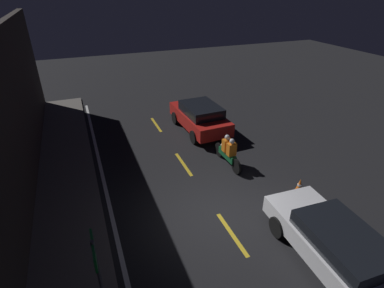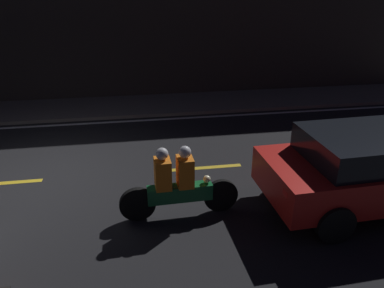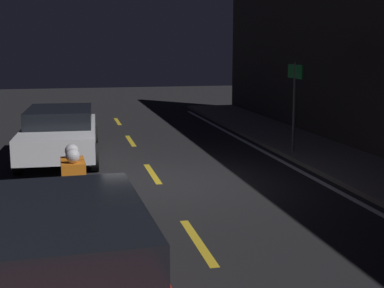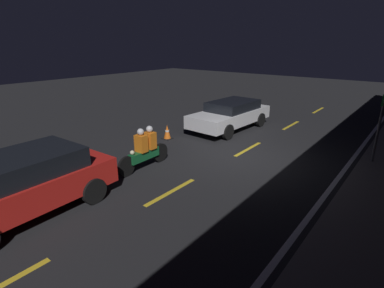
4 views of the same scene
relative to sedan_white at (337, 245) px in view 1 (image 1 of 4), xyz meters
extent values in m
plane|color=black|center=(3.06, 2.08, -0.74)|extent=(56.00, 56.00, 0.00)
cube|color=#605B56|center=(3.06, 6.90, -0.68)|extent=(28.00, 2.23, 0.10)
cube|color=gold|center=(2.06, 2.08, -0.73)|extent=(2.00, 0.14, 0.01)
cube|color=gold|center=(6.56, 2.08, -0.73)|extent=(2.00, 0.14, 0.01)
cube|color=gold|center=(11.06, 2.08, -0.73)|extent=(2.00, 0.14, 0.01)
cube|color=silver|center=(3.06, 5.53, -0.73)|extent=(25.20, 0.14, 0.01)
cube|color=silver|center=(0.06, 0.00, -0.11)|extent=(4.62, 2.01, 0.58)
cube|color=black|center=(-0.17, 0.01, 0.39)|extent=(2.57, 1.73, 0.42)
cylinder|color=black|center=(1.51, 0.80, -0.40)|extent=(0.68, 0.21, 0.67)
cylinder|color=black|center=(1.42, -0.94, -0.40)|extent=(0.68, 0.21, 0.67)
cube|color=red|center=(9.56, 0.06, -0.06)|extent=(4.27, 2.01, 0.68)
cube|color=black|center=(9.35, 0.06, 0.53)|extent=(2.37, 1.75, 0.49)
cube|color=red|center=(7.47, 0.59, 0.11)|extent=(0.07, 0.20, 0.10)
cube|color=red|center=(7.51, -0.61, 0.11)|extent=(0.07, 0.20, 0.10)
cylinder|color=black|center=(10.83, 1.02, -0.40)|extent=(0.68, 0.20, 0.68)
cylinder|color=black|center=(10.89, -0.79, -0.40)|extent=(0.68, 0.20, 0.68)
cylinder|color=black|center=(8.22, 0.92, -0.40)|extent=(0.68, 0.20, 0.68)
cylinder|color=black|center=(8.29, -0.89, -0.40)|extent=(0.68, 0.20, 0.68)
cylinder|color=black|center=(6.64, 0.31, -0.41)|extent=(0.66, 0.10, 0.65)
cylinder|color=black|center=(5.09, 0.27, -0.41)|extent=(0.66, 0.12, 0.65)
cube|color=#14592D|center=(5.87, 0.29, -0.26)|extent=(1.19, 0.28, 0.30)
sphere|color=#F2EABF|center=(6.37, 0.30, -0.03)|extent=(0.14, 0.14, 0.14)
cube|color=orange|center=(5.97, 0.29, 0.17)|extent=(0.29, 0.37, 0.55)
sphere|color=silver|center=(5.97, 0.29, 0.55)|extent=(0.22, 0.22, 0.22)
cube|color=orange|center=(5.57, 0.28, 0.17)|extent=(0.29, 0.37, 0.55)
sphere|color=silver|center=(5.57, 0.28, 0.55)|extent=(0.22, 0.22, 0.22)
cube|color=black|center=(3.04, -1.31, -0.72)|extent=(0.40, 0.40, 0.03)
cone|color=orange|center=(3.04, -1.31, -0.41)|extent=(0.31, 0.31, 0.59)
cylinder|color=white|center=(3.04, -1.31, -0.38)|extent=(0.17, 0.17, 0.07)
cylinder|color=#4C4C51|center=(0.77, 6.13, 0.57)|extent=(0.08, 0.08, 2.40)
cube|color=#198C33|center=(0.77, 6.13, 1.52)|extent=(0.90, 0.05, 0.36)
camera|label=1|loc=(-4.03, 5.86, 6.33)|focal=28.00mm
camera|label=2|loc=(5.13, -5.54, 3.31)|focal=35.00mm
camera|label=3|loc=(14.02, 0.28, 2.16)|focal=50.00mm
camera|label=4|loc=(12.07, 7.18, 3.23)|focal=28.00mm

